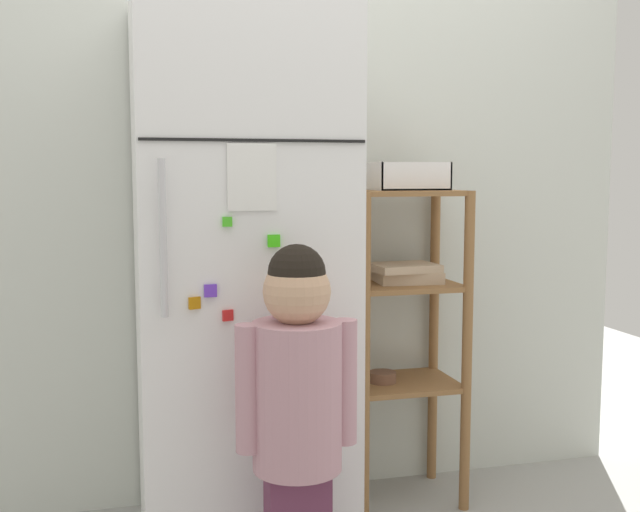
% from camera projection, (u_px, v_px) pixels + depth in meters
% --- Properties ---
extents(kitchen_wall_back, '(2.60, 0.03, 2.24)m').
position_uv_depth(kitchen_wall_back, '(297.00, 193.00, 2.78)').
color(kitchen_wall_back, silver).
rests_on(kitchen_wall_back, ground).
extents(refrigerator, '(0.63, 0.67, 1.74)m').
position_uv_depth(refrigerator, '(239.00, 275.00, 2.41)').
color(refrigerator, white).
rests_on(refrigerator, ground).
extents(child_standing, '(0.33, 0.24, 1.01)m').
position_uv_depth(child_standing, '(297.00, 395.00, 1.99)').
color(child_standing, '#68324E').
rests_on(child_standing, ground).
extents(pantry_shelf_unit, '(0.41, 0.33, 1.13)m').
position_uv_depth(pantry_shelf_unit, '(402.00, 310.00, 2.73)').
color(pantry_shelf_unit, olive).
rests_on(pantry_shelf_unit, ground).
extents(fruit_bin, '(0.26, 0.17, 0.10)m').
position_uv_depth(fruit_bin, '(412.00, 179.00, 2.69)').
color(fruit_bin, white).
rests_on(fruit_bin, pantry_shelf_unit).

